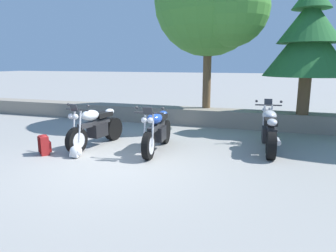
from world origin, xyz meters
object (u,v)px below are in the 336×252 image
Objects in this scene: motorcycle_silver_far_right at (269,131)px; pine_tree_mid_left at (309,38)px; motorcycle_blue_centre at (157,131)px; motorcycle_white_near_left at (95,128)px; leafy_tree_far_left at (213,2)px; rider_helmet at (76,152)px; rider_backpack at (44,144)px.

motorcycle_silver_far_right is 0.54× the size of pine_tree_mid_left.
motorcycle_blue_centre is 0.54× the size of pine_tree_mid_left.
motorcycle_white_near_left is 1.00× the size of motorcycle_silver_far_right.
pine_tree_mid_left is (2.90, -0.35, -1.19)m from leafy_tree_far_left.
pine_tree_mid_left reaches higher than rider_helmet.
motorcycle_blue_centre is at bearing -136.36° from pine_tree_mid_left.
pine_tree_mid_left is (5.87, 4.46, 2.57)m from rider_backpack.
rider_backpack is at bearing -178.49° from rider_helmet.
pine_tree_mid_left is at bearing 37.24° from rider_backpack.
rider_backpack is at bearing -157.68° from motorcycle_silver_far_right.
rider_backpack is 0.12× the size of pine_tree_mid_left.
leafy_tree_far_left reaches higher than motorcycle_blue_centre.
leafy_tree_far_left reaches higher than pine_tree_mid_left.
rider_backpack is 7.80m from pine_tree_mid_left.
rider_helmet is (-1.54, -1.10, -0.35)m from motorcycle_blue_centre.
motorcycle_silver_far_right is 3.50m from pine_tree_mid_left.
leafy_tree_far_left is at bearing 58.28° from rider_backpack.
motorcycle_silver_far_right is 4.58m from rider_helmet.
rider_backpack is (-4.93, -2.03, -0.24)m from motorcycle_silver_far_right.
leafy_tree_far_left reaches higher than motorcycle_white_near_left.
motorcycle_blue_centre is 1.93m from rider_helmet.
motorcycle_white_near_left is 5.63m from leafy_tree_far_left.
rider_helmet is at bearing -85.17° from motorcycle_white_near_left.
rider_backpack is 0.09× the size of leafy_tree_far_left.
rider_helmet is at bearing 1.51° from rider_backpack.
rider_helmet is 0.05× the size of leafy_tree_far_left.
motorcycle_silver_far_right is 4.40× the size of rider_backpack.
pine_tree_mid_left reaches higher than motorcycle_silver_far_right.
rider_backpack is at bearing -142.76° from pine_tree_mid_left.
motorcycle_white_near_left is at bearing -166.39° from motorcycle_silver_far_right.
motorcycle_white_near_left is at bearing -176.02° from motorcycle_blue_centre.
rider_backpack is 6.79m from leafy_tree_far_left.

